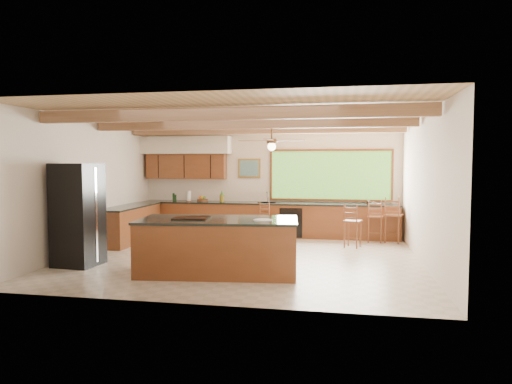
# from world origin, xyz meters

# --- Properties ---
(ground) EXTENTS (7.20, 7.20, 0.00)m
(ground) POSITION_xyz_m (0.00, 0.00, 0.00)
(ground) COLOR beige
(ground) RESTS_ON ground
(room_shell) EXTENTS (7.27, 6.54, 3.02)m
(room_shell) POSITION_xyz_m (-0.17, 0.65, 2.21)
(room_shell) COLOR silver
(room_shell) RESTS_ON ground
(counter_run) EXTENTS (7.12, 3.10, 1.25)m
(counter_run) POSITION_xyz_m (-0.82, 2.52, 0.46)
(counter_run) COLOR brown
(counter_run) RESTS_ON ground
(island) EXTENTS (2.99, 1.65, 1.02)m
(island) POSITION_xyz_m (-0.19, -1.40, 0.50)
(island) COLOR brown
(island) RESTS_ON ground
(refrigerator) EXTENTS (0.83, 0.81, 2.00)m
(refrigerator) POSITION_xyz_m (-3.05, -1.30, 1.00)
(refrigerator) COLOR black
(refrigerator) RESTS_ON ground
(bar_stool_a) EXTENTS (0.46, 0.46, 0.99)m
(bar_stool_a) POSITION_xyz_m (0.10, 2.40, 0.59)
(bar_stool_a) COLOR brown
(bar_stool_a) RESTS_ON ground
(bar_stool_b) EXTENTS (0.47, 0.47, 1.04)m
(bar_stool_b) POSITION_xyz_m (2.28, 1.54, 0.62)
(bar_stool_b) COLOR brown
(bar_stool_b) RESTS_ON ground
(bar_stool_c) EXTENTS (0.41, 0.41, 1.08)m
(bar_stool_c) POSITION_xyz_m (2.84, 2.39, 0.64)
(bar_stool_c) COLOR brown
(bar_stool_c) RESTS_ON ground
(bar_stool_d) EXTENTS (0.53, 0.53, 1.16)m
(bar_stool_d) POSITION_xyz_m (3.30, 2.39, 0.69)
(bar_stool_d) COLOR brown
(bar_stool_d) RESTS_ON ground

